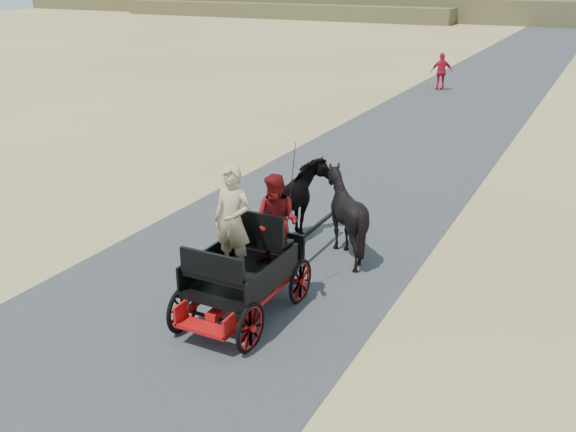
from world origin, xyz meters
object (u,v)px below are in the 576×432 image
at_px(horse_left, 295,206).
at_px(pedestrian, 441,72).
at_px(carriage, 244,295).
at_px(horse_right, 345,214).

bearing_deg(horse_left, pedestrian, -84.24).
xyz_separation_m(horse_left, pedestrian, (-1.94, 19.19, 0.02)).
height_order(carriage, pedestrian, pedestrian).
distance_m(horse_left, pedestrian, 19.29).
bearing_deg(horse_left, carriage, 100.39).
bearing_deg(horse_left, horse_right, -180.00).
distance_m(carriage, horse_right, 3.09).
bearing_deg(horse_right, horse_left, 0.00).
height_order(carriage, horse_left, horse_left).
bearing_deg(pedestrian, carriage, 68.91).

